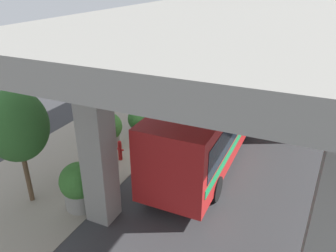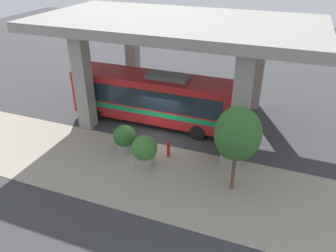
# 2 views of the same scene
# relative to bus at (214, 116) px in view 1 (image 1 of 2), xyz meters

# --- Properties ---
(ground_plane) EXTENTS (80.00, 80.00, 0.00)m
(ground_plane) POSITION_rel_bus_xyz_m (-2.62, -1.12, -1.93)
(ground_plane) COLOR #38383A
(ground_plane) RESTS_ON ground
(sidewalk_strip) EXTENTS (6.00, 40.00, 0.02)m
(sidewalk_strip) POSITION_rel_bus_xyz_m (-5.62, -1.12, -1.92)
(sidewalk_strip) COLOR gray
(sidewalk_strip) RESTS_ON ground
(overpass) EXTENTS (9.40, 17.97, 6.79)m
(overpass) POSITION_rel_bus_xyz_m (1.38, -1.12, 4.00)
(overpass) COLOR gray
(overpass) RESTS_ON ground
(bus) EXTENTS (2.75, 10.93, 3.56)m
(bus) POSITION_rel_bus_xyz_m (0.00, 0.00, 0.00)
(bus) COLOR #B21E1E
(bus) RESTS_ON ground
(fire_hydrant) EXTENTS (0.39, 0.19, 1.01)m
(fire_hydrant) POSITION_rel_bus_xyz_m (-3.68, -2.53, -1.42)
(fire_hydrant) COLOR #B21919
(fire_hydrant) RESTS_ON ground
(planter_front) EXTENTS (1.42, 1.42, 1.81)m
(planter_front) POSITION_rel_bus_xyz_m (-4.91, -1.60, -1.00)
(planter_front) COLOR gray
(planter_front) RESTS_ON ground
(planter_middle) EXTENTS (1.40, 1.40, 1.83)m
(planter_middle) POSITION_rel_bus_xyz_m (-3.21, -6.01, -1.01)
(planter_middle) COLOR gray
(planter_middle) RESTS_ON ground
(planter_back) EXTENTS (1.34, 1.34, 1.68)m
(planter_back) POSITION_rel_bus_xyz_m (-4.02, 0.08, -1.08)
(planter_back) COLOR gray
(planter_back) RESTS_ON ground
(street_tree_near) EXTENTS (2.19, 2.19, 4.49)m
(street_tree_near) POSITION_rel_bus_xyz_m (-5.19, -6.51, 1.23)
(street_tree_near) COLOR brown
(street_tree_near) RESTS_ON ground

